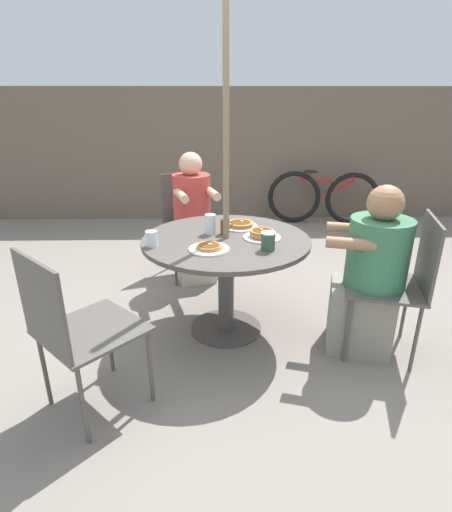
{
  "coord_description": "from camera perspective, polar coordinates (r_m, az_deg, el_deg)",
  "views": [
    {
      "loc": [
        -0.06,
        -2.56,
        1.6
      ],
      "look_at": [
        0.0,
        0.0,
        0.58
      ],
      "focal_mm": 28.0,
      "sensor_mm": 36.0,
      "label": 1
    }
  ],
  "objects": [
    {
      "name": "diner_south",
      "position": [
        2.74,
        19.74,
        -3.27
      ],
      "size": [
        0.55,
        0.48,
        1.12
      ],
      "rotation": [
        0.0,
        0.0,
        1.3
      ],
      "color": "gray",
      "rests_on": "ground"
    },
    {
      "name": "patio_chair_south",
      "position": [
        2.75,
        23.68,
        -2.84
      ],
      "size": [
        0.58,
        0.58,
        0.94
      ],
      "rotation": [
        0.0,
        0.0,
        1.3
      ],
      "color": "#514C47",
      "rests_on": "ground"
    },
    {
      "name": "back_fence",
      "position": [
        5.56,
        -0.7,
        14.16
      ],
      "size": [
        10.0,
        0.06,
        1.73
      ],
      "primitive_type": "cube",
      "color": "brown",
      "rests_on": "ground"
    },
    {
      "name": "drinking_glass_a",
      "position": [
        2.77,
        -2.25,
        4.57
      ],
      "size": [
        0.08,
        0.08,
        0.14
      ],
      "primitive_type": "cylinder",
      "color": "silver",
      "rests_on": "patio_table"
    },
    {
      "name": "diner_north",
      "position": [
        3.64,
        -4.71,
        4.66
      ],
      "size": [
        0.45,
        0.55,
        1.17
      ],
      "rotation": [
        0.0,
        0.0,
        -2.85
      ],
      "color": "beige",
      "rests_on": "ground"
    },
    {
      "name": "ground_plane",
      "position": [
        3.02,
        0.0,
        -10.29
      ],
      "size": [
        12.0,
        12.0,
        0.0
      ],
      "primitive_type": "plane",
      "color": "gray"
    },
    {
      "name": "umbrella_pole",
      "position": [
        2.6,
        0.0,
        11.45
      ],
      "size": [
        0.04,
        0.04,
        2.27
      ],
      "primitive_type": "cylinder",
      "color": "#846B4C",
      "rests_on": "ground"
    },
    {
      "name": "pancake_plate_c",
      "position": [
        2.71,
        5.18,
        3.05
      ],
      "size": [
        0.26,
        0.26,
        0.07
      ],
      "color": "white",
      "rests_on": "patio_table"
    },
    {
      "name": "patio_chair_north",
      "position": [
        3.81,
        -5.37,
        5.53
      ],
      "size": [
        0.59,
        0.59,
        0.94
      ],
      "rotation": [
        0.0,
        0.0,
        -2.85
      ],
      "color": "#514C47",
      "rests_on": "ground"
    },
    {
      "name": "pancake_plate_a",
      "position": [
        2.49,
        -2.44,
        1.18
      ],
      "size": [
        0.26,
        0.26,
        0.04
      ],
      "color": "white",
      "rests_on": "patio_table"
    },
    {
      "name": "pancake_plate_b",
      "position": [
        2.93,
        2.05,
        4.45
      ],
      "size": [
        0.26,
        0.26,
        0.05
      ],
      "color": "white",
      "rests_on": "patio_table"
    },
    {
      "name": "bicycle",
      "position": [
        5.52,
        13.7,
        8.13
      ],
      "size": [
        1.45,
        0.44,
        0.72
      ],
      "rotation": [
        0.0,
        0.0,
        -0.15
      ],
      "color": "black",
      "rests_on": "ground"
    },
    {
      "name": "syrup_bottle",
      "position": [
        2.77,
        -0.13,
        4.32
      ],
      "size": [
        0.09,
        0.06,
        0.15
      ],
      "color": "brown",
      "rests_on": "patio_table"
    },
    {
      "name": "patio_chair_east",
      "position": [
        2.16,
        -21.0,
        -9.25
      ],
      "size": [
        0.67,
        0.67,
        0.94
      ],
      "rotation": [
        0.0,
        0.0,
        -0.76
      ],
      "color": "#514C47",
      "rests_on": "ground"
    },
    {
      "name": "drinking_glass_b",
      "position": [
        2.58,
        -10.6,
        2.44
      ],
      "size": [
        0.07,
        0.07,
        0.1
      ],
      "primitive_type": "cylinder",
      "color": "silver",
      "rests_on": "patio_table"
    },
    {
      "name": "coffee_cup",
      "position": [
        2.49,
        6.04,
        2.12
      ],
      "size": [
        0.09,
        0.09,
        0.12
      ],
      "color": "#33513D",
      "rests_on": "patio_table"
    },
    {
      "name": "patio_table",
      "position": [
        2.75,
        0.0,
        0.08
      ],
      "size": [
        1.14,
        1.14,
        0.71
      ],
      "color": "#4C4742",
      "rests_on": "ground"
    }
  ]
}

